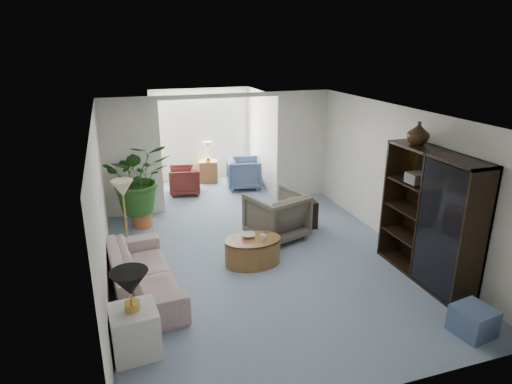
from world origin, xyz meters
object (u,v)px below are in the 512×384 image
object	(u,v)px
coffee_cup	(263,237)
wingback_chair	(277,216)
entertainment_cabinet	(430,217)
cabinet_urn	(418,133)
coffee_table	(253,251)
ottoman	(473,321)
plant_pot	(142,219)
coffee_bowl	(248,235)
sunroom_chair_blue	(244,173)
sunroom_chair_maroon	(185,181)
end_table	(135,331)
floor_lamp	(123,189)
framed_picture	(407,156)
table_lamp	(130,283)
side_table_dark	(304,214)
sunroom_table	(208,171)
sofa	(142,273)

from	to	relation	value
coffee_cup	wingback_chair	distance (m)	1.12
entertainment_cabinet	cabinet_urn	distance (m)	1.29
coffee_table	ottoman	bearing A→B (deg)	-51.87
ottoman	plant_pot	distance (m)	6.12
coffee_bowl	ottoman	xyz separation A→B (m)	(2.14, -2.76, -0.30)
coffee_table	sunroom_chair_blue	size ratio (longest dim) A/B	1.14
coffee_cup	sunroom_chair_maroon	xyz separation A→B (m)	(-0.62, 4.03, -0.17)
entertainment_cabinet	coffee_bowl	bearing A→B (deg)	151.61
coffee_cup	entertainment_cabinet	distance (m)	2.61
coffee_bowl	plant_pot	xyz separation A→B (m)	(-1.58, 2.10, -0.32)
end_table	cabinet_urn	bearing A→B (deg)	12.09
floor_lamp	framed_picture	bearing A→B (deg)	-13.81
table_lamp	coffee_table	xyz separation A→B (m)	(2.02, 1.70, -0.72)
coffee_bowl	ottoman	distance (m)	3.50
side_table_dark	sunroom_chair_blue	world-z (taller)	sunroom_chair_blue
floor_lamp	coffee_table	bearing A→B (deg)	-24.47
framed_picture	entertainment_cabinet	size ratio (longest dim) A/B	0.25
coffee_table	wingback_chair	distance (m)	1.15
coffee_bowl	plant_pot	size ratio (longest dim) A/B	0.58
ottoman	sunroom_chair_blue	distance (m)	6.68
end_table	sunroom_chair_blue	bearing A→B (deg)	61.59
side_table_dark	entertainment_cabinet	distance (m)	2.69
sunroom_chair_maroon	sunroom_chair_blue	bearing A→B (deg)	100.53
ottoman	sunroom_table	world-z (taller)	sunroom_table
coffee_bowl	plant_pot	world-z (taller)	coffee_bowl
floor_lamp	side_table_dark	xyz separation A→B (m)	(3.40, 0.26, -0.97)
end_table	wingback_chair	world-z (taller)	wingback_chair
end_table	ottoman	distance (m)	4.22
coffee_bowl	cabinet_urn	xyz separation A→B (m)	(2.48, -0.84, 1.73)
sofa	table_lamp	world-z (taller)	table_lamp
coffee_bowl	sunroom_chair_blue	world-z (taller)	sunroom_chair_blue
end_table	sunroom_table	size ratio (longest dim) A/B	1.04
coffee_cup	side_table_dark	size ratio (longest dim) A/B	0.19
wingback_chair	sunroom_chair_blue	xyz separation A→B (m)	(0.29, 3.08, -0.06)
ottoman	side_table_dark	bearing A→B (deg)	99.65
sofa	coffee_bowl	bearing A→B (deg)	-80.71
coffee_bowl	coffee_cup	world-z (taller)	coffee_cup
sofa	sunroom_chair_maroon	size ratio (longest dim) A/B	3.02
ottoman	cabinet_urn	bearing A→B (deg)	79.74
framed_picture	coffee_cup	world-z (taller)	framed_picture
sofa	entertainment_cabinet	bearing A→B (deg)	-106.79
table_lamp	coffee_cup	size ratio (longest dim) A/B	4.15
end_table	floor_lamp	world-z (taller)	floor_lamp
table_lamp	entertainment_cabinet	distance (m)	4.47
cabinet_urn	coffee_bowl	bearing A→B (deg)	161.27
sofa	plant_pot	xyz separation A→B (m)	(0.19, 2.55, -0.16)
coffee_table	entertainment_cabinet	distance (m)	2.85
framed_picture	ottoman	world-z (taller)	framed_picture
sofa	entertainment_cabinet	size ratio (longest dim) A/B	1.09
coffee_table	coffee_bowl	xyz separation A→B (m)	(-0.05, 0.10, 0.25)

